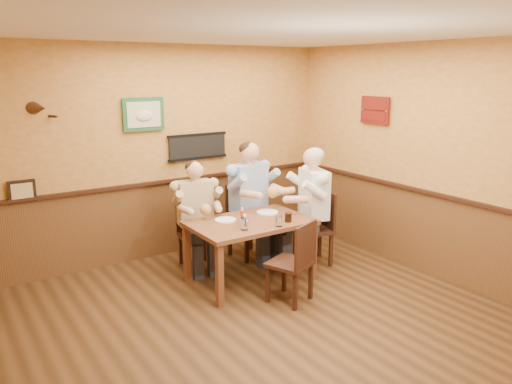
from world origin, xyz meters
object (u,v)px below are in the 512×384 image
chair_near_side (290,261)px  pepper_shaker (242,221)px  water_glass_mid (279,221)px  salt_shaker (245,219)px  chair_right_end (313,228)px  chair_back_right (249,221)px  diner_blue_polo (249,206)px  diner_tan_shirt (195,220)px  hot_sauce_bottle (242,216)px  chair_back_left (196,234)px  water_glass_left (244,224)px  diner_white_elder (313,213)px  dining_table (250,228)px  cola_tumbler (288,217)px

chair_near_side → pepper_shaker: chair_near_side is taller
water_glass_mid → salt_shaker: size_ratio=1.24×
chair_right_end → chair_near_side: (-0.93, -0.71, -0.02)m
chair_back_right → diner_blue_polo: size_ratio=0.70×
water_glass_mid → pepper_shaker: size_ratio=1.21×
salt_shaker → chair_back_right: bearing=54.3°
diner_tan_shirt → hot_sauce_bottle: (0.23, -0.75, 0.21)m
chair_back_left → water_glass_left: water_glass_left is taller
chair_right_end → salt_shaker: (-1.09, -0.06, 0.32)m
chair_back_left → salt_shaker: size_ratio=8.90×
diner_blue_polo → chair_back_right: bearing=0.0°
diner_blue_polo → diner_white_elder: size_ratio=1.03×
dining_table → diner_tan_shirt: size_ratio=1.12×
chair_back_right → cola_tumbler: (-0.09, -0.99, 0.31)m
dining_table → diner_white_elder: size_ratio=1.02×
chair_right_end → pepper_shaker: bearing=-66.2°
dining_table → salt_shaker: salt_shaker is taller
diner_blue_polo → water_glass_left: size_ratio=10.98×
diner_white_elder → hot_sauce_bottle: 1.11m
chair_back_left → chair_right_end: size_ratio=0.91×
chair_back_right → diner_white_elder: size_ratio=0.72×
cola_tumbler → salt_shaker: cola_tumbler is taller
chair_near_side → cola_tumbler: (0.28, 0.41, 0.35)m
dining_table → hot_sauce_bottle: hot_sauce_bottle is taller
chair_back_right → diner_tan_shirt: size_ratio=0.79×
chair_near_side → cola_tumbler: bearing=-146.5°
chair_right_end → pepper_shaker: 1.21m
chair_back_left → chair_back_right: 0.77m
water_glass_left → pepper_shaker: (0.07, 0.15, -0.01)m
diner_tan_shirt → salt_shaker: 0.84m
chair_back_right → cola_tumbler: chair_back_right is taller
water_glass_left → hot_sauce_bottle: 0.29m
chair_back_right → water_glass_mid: 1.15m
chair_back_right → pepper_shaker: (-0.61, -0.81, 0.31)m
diner_white_elder → water_glass_mid: bearing=-47.9°
chair_right_end → diner_white_elder: diner_white_elder is taller
dining_table → chair_back_right: bearing=58.3°
chair_right_end → diner_white_elder: size_ratio=0.70×
hot_sauce_bottle → chair_near_side: bearing=-76.1°
dining_table → cola_tumbler: (0.35, -0.28, 0.15)m
diner_white_elder → water_glass_left: 1.27m
salt_shaker → water_glass_mid: bearing=-52.4°
dining_table → chair_near_side: 0.72m
water_glass_left → pepper_shaker: water_glass_left is taller
dining_table → pepper_shaker: bearing=-148.8°
water_glass_mid → water_glass_left: bearing=164.3°
dining_table → cola_tumbler: bearing=-38.8°
chair_back_left → salt_shaker: (0.24, -0.79, 0.36)m
salt_shaker → diner_white_elder: bearing=3.3°
chair_back_right → salt_shaker: (-0.53, -0.74, 0.31)m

